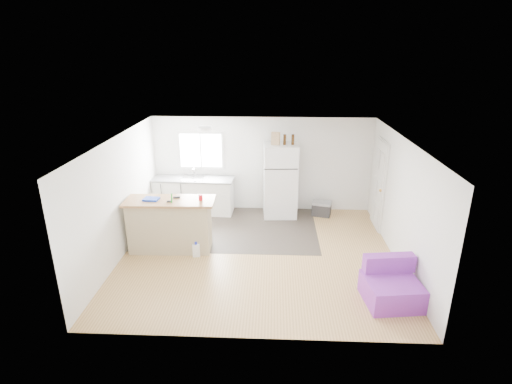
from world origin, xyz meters
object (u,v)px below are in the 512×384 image
(purple_seat, at_px, (391,287))
(cardboard_box, at_px, (276,139))
(cleaner_jug, at_px, (196,250))
(bottle_right, at_px, (293,139))
(bottle_left, at_px, (285,140))
(red_cup, at_px, (201,197))
(peninsula, at_px, (170,225))
(cooler, at_px, (322,208))
(blue_tray, at_px, (151,199))
(mop, at_px, (168,242))
(refrigerator, at_px, (280,180))
(kitchen_cabinets, at_px, (194,195))

(purple_seat, relative_size, cardboard_box, 3.20)
(purple_seat, bearing_deg, cardboard_box, 111.96)
(cleaner_jug, height_order, bottle_right, bottle_right)
(bottle_left, bearing_deg, cardboard_box, -176.08)
(red_cup, relative_size, bottle_right, 0.48)
(peninsula, bearing_deg, cooler, 28.56)
(purple_seat, xyz_separation_m, blue_tray, (-4.43, 1.61, 0.87))
(cooler, distance_m, mop, 3.96)
(refrigerator, distance_m, red_cup, 2.53)
(kitchen_cabinets, bearing_deg, refrigerator, 0.61)
(purple_seat, height_order, bottle_right, bottle_right)
(purple_seat, xyz_separation_m, cardboard_box, (-1.94, 3.48, 1.71))
(kitchen_cabinets, height_order, refrigerator, refrigerator)
(cardboard_box, height_order, bottle_left, cardboard_box)
(peninsula, relative_size, mop, 1.37)
(cooler, relative_size, bottle_right, 2.16)
(cleaner_jug, bearing_deg, bottle_left, 41.50)
(refrigerator, xyz_separation_m, bottle_left, (0.08, -0.06, 1.04))
(mop, bearing_deg, cleaner_jug, -43.75)
(kitchen_cabinets, height_order, cooler, kitchen_cabinets)
(cardboard_box, height_order, bottle_right, cardboard_box)
(red_cup, height_order, bottle_left, bottle_left)
(bottle_right, bearing_deg, cardboard_box, -175.69)
(bottle_right, bearing_deg, cooler, 3.27)
(purple_seat, height_order, red_cup, red_cup)
(purple_seat, height_order, cardboard_box, cardboard_box)
(cooler, bearing_deg, red_cup, -129.52)
(cooler, xyz_separation_m, bottle_left, (-0.97, -0.06, 1.76))
(kitchen_cabinets, xyz_separation_m, bottle_left, (2.27, -0.14, 1.49))
(cardboard_box, bearing_deg, bottle_right, 4.31)
(kitchen_cabinets, height_order, blue_tray, kitchen_cabinets)
(blue_tray, bearing_deg, kitchen_cabinets, 77.92)
(cooler, height_order, purple_seat, purple_seat)
(red_cup, relative_size, bottle_left, 0.48)
(kitchen_cabinets, relative_size, mop, 1.55)
(cleaner_jug, distance_m, mop, 0.64)
(blue_tray, height_order, cardboard_box, cardboard_box)
(red_cup, height_order, blue_tray, red_cup)
(bottle_left, bearing_deg, mop, -140.02)
(mop, height_order, cardboard_box, cardboard_box)
(bottle_left, bearing_deg, cooler, 3.56)
(red_cup, xyz_separation_m, blue_tray, (-1.00, -0.03, -0.04))
(cleaner_jug, relative_size, bottle_left, 1.29)
(red_cup, bearing_deg, blue_tray, -178.32)
(red_cup, relative_size, blue_tray, 0.40)
(blue_tray, distance_m, bottle_left, 3.40)
(red_cup, bearing_deg, bottle_left, 47.46)
(refrigerator, relative_size, cooler, 3.37)
(peninsula, relative_size, purple_seat, 1.90)
(kitchen_cabinets, xyz_separation_m, cleaner_jug, (0.48, -2.30, -0.32))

